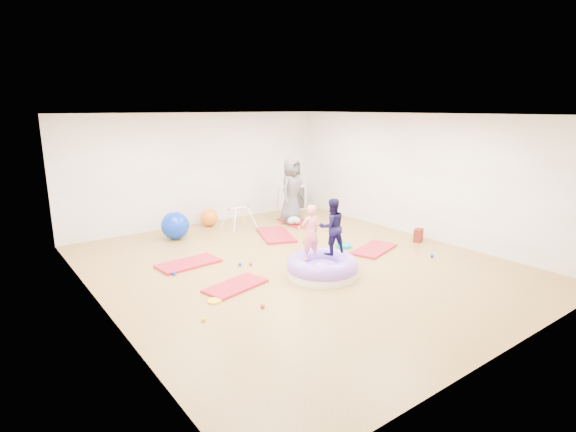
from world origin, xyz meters
TOP-DOWN VIEW (x-y plane):
  - room at (0.00, 0.00)m, footprint 7.01×8.01m
  - gym_mat_front_left at (-1.50, -0.25)m, footprint 1.16×0.77m
  - gym_mat_mid_left at (-1.67, 1.24)m, footprint 1.20×0.67m
  - gym_mat_center_back at (0.80, 1.86)m, footprint 1.10×1.48m
  - gym_mat_right at (1.84, -0.26)m, footprint 1.26×0.89m
  - gym_mat_rear_right at (1.93, 2.52)m, footprint 0.72×1.21m
  - inflatable_cushion at (0.01, -0.71)m, footprint 1.28×1.28m
  - child_pink at (-0.21, -0.63)m, footprint 0.37×0.25m
  - child_navy at (0.30, -0.62)m, footprint 0.59×0.51m
  - adult_caregiver at (1.82, 2.59)m, footprint 0.94×0.78m
  - infant at (1.69, 2.31)m, footprint 0.34×0.35m
  - ball_pit_balls at (0.08, 0.29)m, footprint 4.98×3.52m
  - exercise_ball_blue at (-1.17, 3.02)m, footprint 0.63×0.63m
  - exercise_ball_orange at (-0.03, 3.60)m, footprint 0.44×0.44m
  - infant_play_gym at (0.46, 2.95)m, footprint 0.70×0.67m
  - cube_shelf at (2.76, 3.79)m, footprint 0.72×0.35m
  - balance_disc at (1.46, 0.27)m, footprint 0.33×0.33m
  - backpack at (3.10, -0.41)m, footprint 0.29×0.24m
  - yellow_toy at (-2.06, -0.57)m, footprint 0.22×0.22m

SIDE VIEW (x-z plane):
  - yellow_toy at x=-2.06m, z-range 0.00..0.03m
  - gym_mat_front_left at x=-1.50m, z-range 0.00..0.04m
  - gym_mat_right at x=1.84m, z-range 0.00..0.05m
  - gym_mat_rear_right at x=1.93m, z-range 0.00..0.05m
  - gym_mat_mid_left at x=-1.67m, z-range 0.00..0.05m
  - gym_mat_center_back at x=0.80m, z-range 0.00..0.06m
  - ball_pit_balls at x=0.08m, z-range 0.00..0.07m
  - balance_disc at x=1.46m, z-range 0.00..0.07m
  - backpack at x=3.10m, z-range 0.00..0.29m
  - infant at x=1.69m, z-range 0.05..0.25m
  - inflatable_cushion at x=0.01m, z-range -0.04..0.36m
  - exercise_ball_orange at x=-0.03m, z-range 0.00..0.44m
  - exercise_ball_blue at x=-1.17m, z-range 0.00..0.63m
  - infant_play_gym at x=0.46m, z-range 0.09..0.63m
  - cube_shelf at x=2.76m, z-range 0.00..0.72m
  - child_pink at x=-0.21m, z-range 0.37..1.36m
  - adult_caregiver at x=1.82m, z-range 0.05..1.69m
  - child_navy at x=0.30m, z-range 0.37..1.40m
  - room at x=0.00m, z-range 0.00..2.80m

